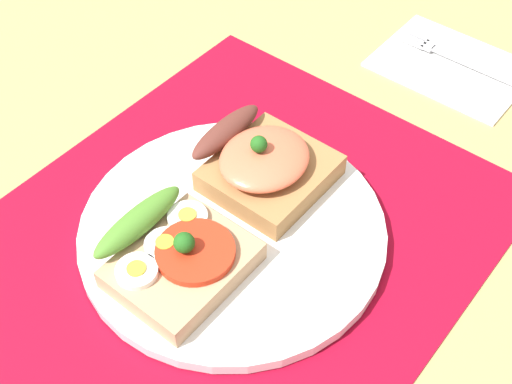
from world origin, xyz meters
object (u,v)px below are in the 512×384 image
plate (233,230)px  sandwich_salmon (264,164)px  napkin (452,65)px  fork (452,56)px  sandwich_egg_tomato (176,256)px

plate → sandwich_salmon: 6.21cm
napkin → fork: fork is taller
sandwich_egg_tomato → napkin: bearing=-6.1°
plate → sandwich_salmon: bearing=12.8°
plate → fork: plate is taller
sandwich_egg_tomato → napkin: (36.55, -3.89, -2.50)cm
napkin → sandwich_egg_tomato: bearing=173.9°
napkin → fork: bearing=30.7°
plate → sandwich_egg_tomato: (-5.63, 0.69, 1.97)cm
napkin → plate: bearing=174.1°
plate → sandwich_egg_tomato: 6.00cm
sandwich_salmon → fork: size_ratio=0.81×
sandwich_salmon → sandwich_egg_tomato: bearing=-177.1°
sandwich_egg_tomato → sandwich_salmon: 11.22cm
sandwich_egg_tomato → napkin: sandwich_egg_tomato is taller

